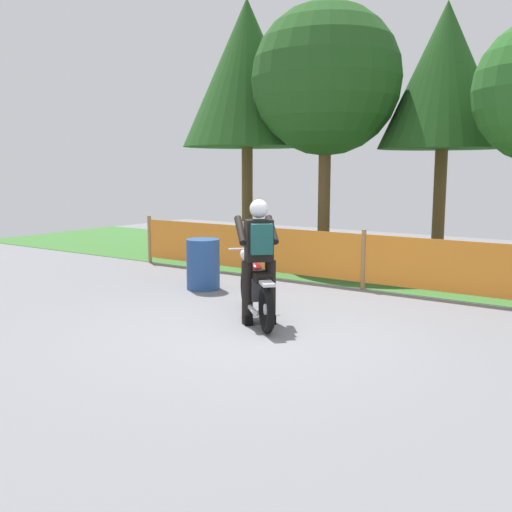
% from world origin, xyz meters
% --- Properties ---
extents(ground, '(24.00, 24.00, 0.02)m').
position_xyz_m(ground, '(0.00, 0.00, -0.01)').
color(ground, slate).
extents(grass_verge, '(24.00, 5.04, 0.01)m').
position_xyz_m(grass_verge, '(0.00, 5.63, 0.01)').
color(grass_verge, '#386B2D').
rests_on(grass_verge, ground).
extents(barrier_fence, '(10.39, 0.08, 1.05)m').
position_xyz_m(barrier_fence, '(0.00, 3.11, 0.54)').
color(barrier_fence, '#997547').
rests_on(barrier_fence, ground).
extents(tree_leftmost, '(3.23, 3.23, 6.22)m').
position_xyz_m(tree_leftmost, '(-4.53, 6.01, 4.41)').
color(tree_leftmost, brown).
rests_on(tree_leftmost, ground).
extents(tree_near_left, '(3.37, 3.37, 5.75)m').
position_xyz_m(tree_near_left, '(-2.21, 5.80, 4.05)').
color(tree_near_left, brown).
rests_on(tree_near_left, ground).
extents(tree_near_right, '(2.87, 2.87, 5.71)m').
position_xyz_m(tree_near_right, '(0.05, 7.12, 4.10)').
color(tree_near_right, brown).
rests_on(tree_near_right, ground).
extents(motorcycle_lead, '(1.50, 1.45, 0.94)m').
position_xyz_m(motorcycle_lead, '(-0.38, 0.35, 0.45)').
color(motorcycle_lead, black).
rests_on(motorcycle_lead, ground).
extents(rider_lead, '(0.77, 0.76, 1.69)m').
position_xyz_m(rider_lead, '(-0.23, 0.20, 0.95)').
color(rider_lead, black).
rests_on(rider_lead, ground).
extents(oil_drum, '(0.58, 0.58, 0.88)m').
position_xyz_m(oil_drum, '(-2.31, 1.54, 0.44)').
color(oil_drum, navy).
rests_on(oil_drum, ground).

